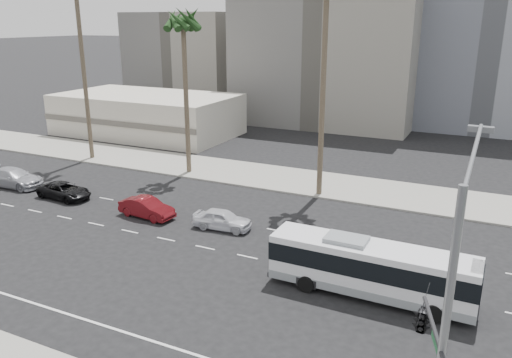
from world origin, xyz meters
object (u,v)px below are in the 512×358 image
Objects in this scene: traffic_signal at (423,329)px; palm_mid at (183,26)px; city_bus at (371,268)px; car_c at (64,191)px; streetlight_corner at (446,329)px; car_d at (14,178)px; car_b at (147,208)px; car_a at (222,219)px.

traffic_signal is 0.40× the size of palm_mid.
car_c is (-25.93, 4.45, -0.95)m from city_bus.
streetlight_corner reaches higher than car_c.
car_c is at bearing 153.58° from streetlight_corner.
traffic_signal is at bearing 114.74° from streetlight_corner.
city_bus is 2.28× the size of car_c.
car_d is (-6.26, 0.39, 0.15)m from car_c.
traffic_signal is at bearing -115.86° from car_d.
streetlight_corner is 2.08m from traffic_signal.
streetlight_corner reaches higher than car_b.
car_b is at bearing -96.97° from car_d.
traffic_signal is at bearing -45.30° from palm_mid.
traffic_signal is at bearing -117.78° from car_b.
city_bus reaches higher than car_b.
city_bus reaches higher than car_a.
car_c is (-14.63, -0.01, -0.05)m from car_a.
streetlight_corner is at bearing -140.71° from car_a.
palm_mid reaches higher than city_bus.
streetlight_corner reaches higher than city_bus.
palm_mid is at bearing -23.58° from car_c.
car_a is at bearing -47.89° from palm_mid.
car_d is at bearing 92.12° from car_b.
car_b reaches higher than car_c.
traffic_signal is (-0.69, 1.59, -1.16)m from streetlight_corner.
car_d reaches higher than car_a.
car_b is 14.86m from car_d.
city_bus is 1.79× the size of traffic_signal.
car_a is 14.63m from car_c.
car_d is 38.99m from traffic_signal.
city_bus is 2.43× the size of car_b.
traffic_signal is 35.70m from palm_mid.
palm_mid is (11.49, 10.02, 12.53)m from car_d.
palm_mid reaches higher than streetlight_corner.
traffic_signal reaches higher than car_b.
streetlight_corner is at bearing -119.82° from car_b.
car_b is 0.94× the size of car_c.
car_d is at bearing 83.53° from car_a.
car_c is 33.16m from traffic_signal.
streetlight_corner is 1.82× the size of traffic_signal.
car_b is 8.58m from car_c.
streetlight_corner is (4.39, -11.39, 4.50)m from city_bus.
car_d reaches higher than car_b.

